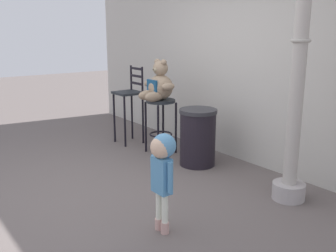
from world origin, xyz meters
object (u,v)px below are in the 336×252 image
Objects in this scene: bar_stool_with_teddy at (161,115)px; lamppost at (296,94)px; trash_bin at (198,137)px; bar_chair_empty at (130,99)px; teddy_bear at (159,85)px; child_walking at (162,162)px.

lamppost reaches higher than bar_stool_with_teddy.
trash_bin is 1.50m from bar_chair_empty.
lamppost is (1.41, 0.06, 0.76)m from trash_bin.
bar_stool_with_teddy is 0.43m from teddy_bear.
bar_stool_with_teddy is at bearing -122.50° from child_walking.
bar_chair_empty is at bearing -175.53° from lamppost.
teddy_bear reaches higher than trash_bin.
bar_stool_with_teddy is at bearing 90.00° from teddy_bear.
bar_chair_empty is (-2.86, -0.22, -0.42)m from lamppost.
teddy_bear is 0.96m from trash_bin.
lamppost is (2.14, 0.17, 0.14)m from teddy_bear.
bar_stool_with_teddy is 1.04× the size of trash_bin.
teddy_bear is 0.76× the size of trash_bin.
teddy_bear is at bearing 4.19° from bar_chair_empty.
bar_stool_with_teddy is 1.37× the size of teddy_bear.
child_walking reaches higher than trash_bin.
teddy_bear reaches higher than bar_stool_with_teddy.
child_walking is 0.32× the size of lamppost.
child_walking is (1.88, -1.33, 0.09)m from bar_stool_with_teddy.
teddy_bear is 0.20× the size of lamppost.
teddy_bear is 2.32m from child_walking.
child_walking is 1.19× the size of trash_bin.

